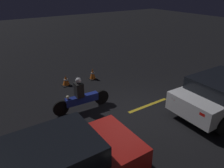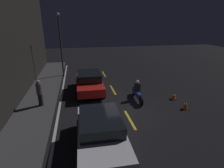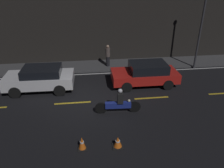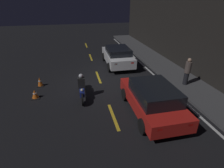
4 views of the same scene
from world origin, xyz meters
name	(u,v)px [view 1 (image 1 of 4)]	position (x,y,z in m)	size (l,w,h in m)	color
ground_plane	(129,113)	(0.00, 0.00, 0.00)	(56.00, 56.00, 0.00)	black
lane_dash_b	(213,80)	(-5.50, 0.00, 0.00)	(2.00, 0.14, 0.01)	gold
lane_dash_c	(148,105)	(-1.00, 0.00, 0.00)	(2.00, 0.14, 0.01)	gold
lane_dash_d	(38,147)	(3.50, 0.00, 0.00)	(2.00, 0.14, 0.01)	gold
sedan_white	(222,93)	(-2.95, 1.85, 0.79)	(4.10, 2.03, 1.46)	silver
taxi_red	(54,167)	(3.56, 1.79, 0.77)	(4.17, 2.01, 1.45)	red
motorcycle	(82,97)	(1.36, -1.23, 0.55)	(2.33, 0.37, 1.37)	black
traffic_cone_near	(93,74)	(-0.47, -3.65, 0.28)	(0.39, 0.39, 0.57)	black
traffic_cone_mid	(66,81)	(0.97, -3.71, 0.24)	(0.44, 0.44, 0.50)	black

